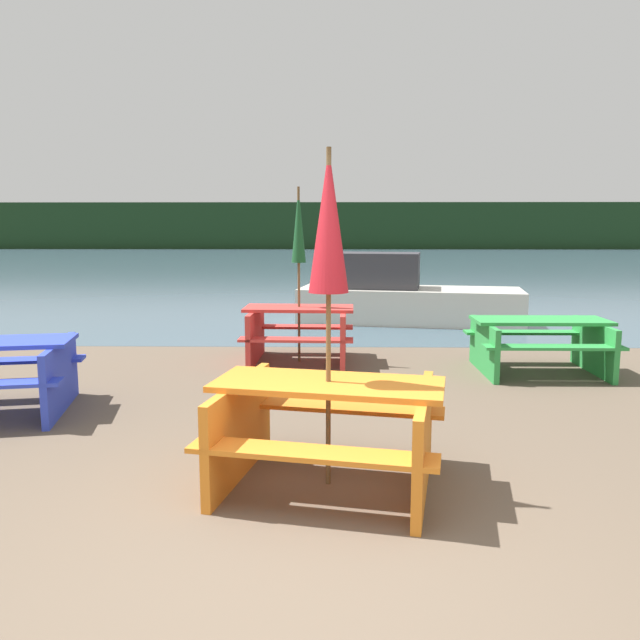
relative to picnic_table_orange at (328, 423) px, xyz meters
The scene contains 9 objects.
ground_plane 1.51m from the picnic_table_orange, 96.37° to the right, with size 60.00×60.00×0.00m, color brown.
water 30.42m from the picnic_table_orange, 90.30° to the left, with size 60.00×50.00×0.00m.
far_treeline 50.44m from the picnic_table_orange, 90.18° to the left, with size 80.00×1.60×4.00m.
picnic_table_orange is the anchor object (origin of this frame).
picnic_table_green 4.63m from the picnic_table_orange, 53.03° to the left, with size 1.74×1.38×0.72m.
picnic_table_red 4.34m from the picnic_table_orange, 95.83° to the left, with size 1.59×1.42×0.80m.
umbrella_crimson 1.47m from the picnic_table_orange, ahead, with size 0.29×0.29×2.48m.
umbrella_darkgreen 4.57m from the picnic_table_orange, 95.83° to the left, with size 0.20×0.20×2.48m.
boat 8.28m from the picnic_table_orange, 80.09° to the left, with size 4.63×2.27×1.41m.
Camera 1 is at (0.18, -3.07, 1.93)m, focal length 35.00 mm.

